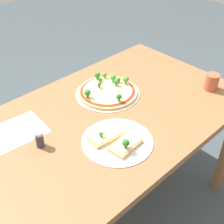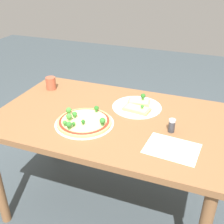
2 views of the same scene
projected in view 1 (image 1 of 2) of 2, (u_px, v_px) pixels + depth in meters
The scene contains 7 objects.
ground_plane at pixel (111, 207), 1.97m from camera, with size 8.00×8.00×0.00m, color #3D474C.
dining_table at pixel (111, 127), 1.57m from camera, with size 1.36×0.85×0.75m.
pizza_tray_whole at pixel (108, 91), 1.64m from camera, with size 0.34×0.34×0.07m.
pizza_tray_slice at pixel (116, 140), 1.34m from camera, with size 0.31×0.31×0.07m.
drinking_cup at pixel (212, 82), 1.66m from camera, with size 0.07×0.07×0.09m, color #AD5138.
condiment_shaker at pixel (39, 139), 1.31m from camera, with size 0.04×0.04×0.08m.
paper_menu at pixel (15, 132), 1.40m from camera, with size 0.26×0.20×0.00m, color white.
Camera 1 is at (-0.83, -0.87, 1.67)m, focal length 50.00 mm.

